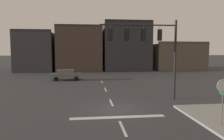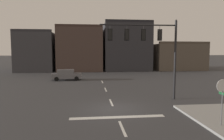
% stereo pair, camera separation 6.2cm
% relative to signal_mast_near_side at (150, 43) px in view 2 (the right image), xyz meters
% --- Properties ---
extents(ground_plane, '(400.00, 400.00, 0.00)m').
position_rel_signal_mast_near_side_xyz_m(ground_plane, '(-3.59, -2.67, -5.14)').
color(ground_plane, '#353538').
extents(stop_bar_paint, '(6.40, 0.50, 0.01)m').
position_rel_signal_mast_near_side_xyz_m(stop_bar_paint, '(-3.59, -4.67, -5.14)').
color(stop_bar_paint, silver).
rests_on(stop_bar_paint, ground).
extents(lane_centreline, '(0.16, 26.40, 0.01)m').
position_rel_signal_mast_near_side_xyz_m(lane_centreline, '(-3.59, -0.67, -5.14)').
color(lane_centreline, silver).
rests_on(lane_centreline, ground).
extents(signal_mast_near_side, '(6.93, 0.43, 7.22)m').
position_rel_signal_mast_near_side_xyz_m(signal_mast_near_side, '(0.00, 0.00, 0.00)').
color(signal_mast_near_side, black).
rests_on(signal_mast_near_side, ground).
extents(stop_sign, '(0.76, 0.64, 2.83)m').
position_rel_signal_mast_near_side_xyz_m(stop_sign, '(2.11, -7.18, -3.00)').
color(stop_sign, '#56565B').
rests_on(stop_sign, ground).
extents(car_lot_nearside, '(4.58, 2.26, 1.61)m').
position_rel_signal_mast_near_side_xyz_m(car_lot_nearside, '(-8.91, 13.73, -4.28)').
color(car_lot_nearside, slate).
rests_on(car_lot_nearside, ground).
extents(building_row, '(42.04, 13.72, 11.00)m').
position_rel_signal_mast_near_side_xyz_m(building_row, '(-1.52, 31.21, -0.73)').
color(building_row, '#38383D').
rests_on(building_row, ground).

